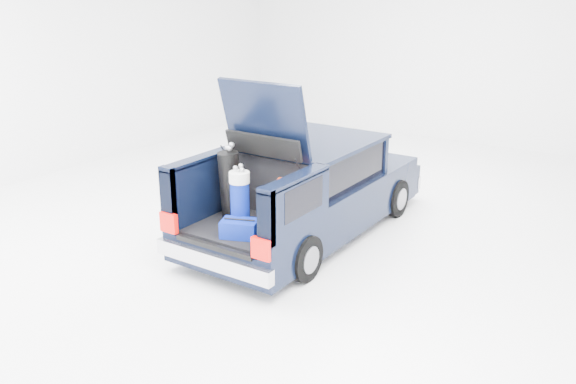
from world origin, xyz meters
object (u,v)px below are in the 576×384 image
Objects in this scene: black_golf_bag at (230,185)px; blue_duffel at (240,228)px; blue_golf_bag at (240,200)px; car at (310,190)px; red_suitcase at (291,203)px.

black_golf_bag reaches higher than blue_duffel.
black_golf_bag is 1.93× the size of blue_duffel.
black_golf_bag is 1.17× the size of blue_golf_bag.
car reaches higher than black_golf_bag.
blue_golf_bag reaches higher than red_suitcase.
car is at bearing 98.12° from black_golf_bag.
black_golf_bag is 0.46m from blue_golf_bag.
blue_golf_bag is at bearing -153.10° from red_suitcase.
car is 4.51× the size of black_golf_bag.
black_golf_bag is at bearing 115.95° from blue_duffel.
red_suitcase is at bearing -69.96° from car.
blue_duffel is (0.14, -0.20, -0.29)m from blue_golf_bag.
red_suitcase is 0.68m from blue_golf_bag.
red_suitcase is at bearing 38.79° from black_golf_bag.
blue_golf_bag is 1.65× the size of blue_duffel.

